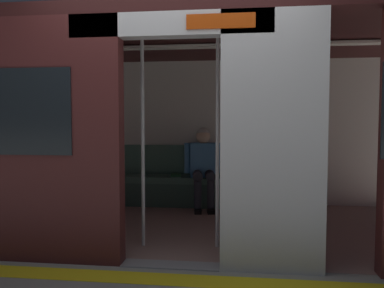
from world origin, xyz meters
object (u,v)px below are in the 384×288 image
(bench_seat, at_px, (199,184))
(handbag, at_px, (229,171))
(person_seated, at_px, (203,162))
(book, at_px, (176,175))
(train_car, at_px, (185,99))
(grab_pole_far, at_px, (217,140))
(grab_pole_door, at_px, (143,140))

(bench_seat, distance_m, handbag, 0.48)
(person_seated, bearing_deg, book, -15.64)
(person_seated, xyz_separation_m, book, (0.43, -0.12, -0.21))
(train_car, bearing_deg, grab_pole_far, 120.73)
(train_car, relative_size, book, 29.09)
(book, xyz_separation_m, grab_pole_door, (0.01, 1.95, 0.63))
(person_seated, relative_size, book, 5.30)
(bench_seat, relative_size, book, 12.83)
(grab_pole_far, bearing_deg, grab_pole_door, 3.89)
(book, distance_m, grab_pole_door, 2.05)
(handbag, bearing_deg, grab_pole_door, 67.16)
(grab_pole_door, bearing_deg, handbag, -112.84)
(bench_seat, bearing_deg, grab_pole_far, 101.49)
(train_car, xyz_separation_m, book, (0.31, -1.19, -1.07))
(person_seated, xyz_separation_m, grab_pole_door, (0.44, 1.83, 0.42))
(train_car, relative_size, grab_pole_door, 2.97)
(handbag, height_order, book, handbag)
(handbag, xyz_separation_m, grab_pole_far, (0.07, 1.87, 0.55))
(train_car, distance_m, bench_seat, 1.64)
(handbag, bearing_deg, book, -1.90)
(handbag, height_order, grab_pole_door, grab_pole_door)
(bench_seat, bearing_deg, handbag, -174.73)
(bench_seat, distance_m, person_seated, 0.34)
(bench_seat, distance_m, book, 0.38)
(train_car, xyz_separation_m, handbag, (-0.49, -1.16, -1.00))
(train_car, xyz_separation_m, person_seated, (-0.11, -1.07, -0.86))
(person_seated, relative_size, grab_pole_door, 0.54)
(grab_pole_door, bearing_deg, train_car, -113.08)
(grab_pole_door, height_order, grab_pole_far, same)
(train_car, height_order, bench_seat, train_car)
(handbag, distance_m, book, 0.80)
(train_car, bearing_deg, person_seated, -96.05)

